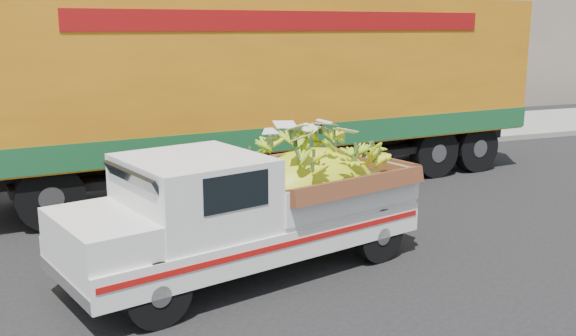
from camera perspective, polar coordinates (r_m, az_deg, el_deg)
name	(u,v)px	position (r m, az deg, el deg)	size (l,w,h in m)	color
ground	(374,264)	(9.17, 7.65, -8.43)	(100.00, 100.00, 0.00)	black
curb	(226,160)	(15.61, -5.55, 0.70)	(60.00, 0.25, 0.15)	gray
sidewalk	(204,146)	(17.60, -7.50, 1.99)	(60.00, 4.00, 0.14)	gray
building_right	(472,32)	(29.91, 16.04, 11.58)	(14.00, 6.00, 6.00)	gray
pickup_truck	(268,203)	(8.72, -1.77, -3.15)	(5.11, 2.92, 1.69)	black
semi_trailer	(272,83)	(13.09, -1.45, 7.54)	(12.04, 3.72, 3.80)	black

